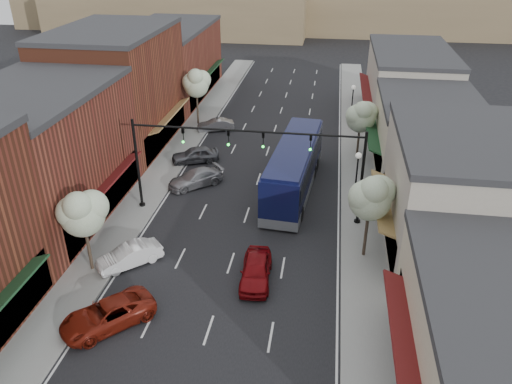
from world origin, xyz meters
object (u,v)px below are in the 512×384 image
at_px(tree_left_near, 82,212).
at_px(parked_car_a, 108,314).
at_px(lamp_post_far, 353,99).
at_px(parked_car_b, 130,256).
at_px(parked_car_e, 216,125).
at_px(tree_left_far, 196,82).
at_px(tree_right_far, 361,116).
at_px(parked_car_d, 195,155).
at_px(red_hatchback, 256,270).
at_px(signal_mast_right, 328,163).
at_px(coach_bus, 294,167).
at_px(tree_right_near, 371,196).
at_px(lamp_post_near, 357,171).
at_px(parked_car_c, 195,178).
at_px(signal_mast_left, 168,153).

height_order(tree_left_near, parked_car_a, tree_left_near).
height_order(lamp_post_far, parked_car_b, lamp_post_far).
bearing_deg(parked_car_a, parked_car_e, 135.81).
bearing_deg(parked_car_a, tree_left_far, 139.89).
bearing_deg(parked_car_e, tree_left_far, -142.51).
distance_m(tree_right_far, parked_car_d, 15.21).
xyz_separation_m(tree_left_near, red_hatchback, (10.08, 0.59, -3.48)).
distance_m(lamp_post_far, red_hatchback, 28.20).
bearing_deg(parked_car_b, tree_left_far, 141.56).
distance_m(signal_mast_right, parked_car_d, 15.05).
relative_size(tree_left_far, lamp_post_far, 1.38).
bearing_deg(parked_car_d, coach_bus, 43.47).
bearing_deg(parked_car_d, red_hatchback, 4.21).
height_order(red_hatchback, parked_car_d, red_hatchback).
relative_size(tree_left_far, parked_car_a, 1.23).
relative_size(tree_right_near, lamp_post_near, 1.34).
relative_size(red_hatchback, parked_car_e, 1.17).
distance_m(lamp_post_near, parked_car_d, 15.35).
bearing_deg(signal_mast_right, parked_car_c, 158.88).
distance_m(tree_right_far, parked_car_b, 24.19).
xyz_separation_m(lamp_post_far, parked_car_b, (-14.00, -27.09, -2.34)).
xyz_separation_m(signal_mast_left, tree_right_near, (13.97, -4.05, -0.17)).
distance_m(tree_left_near, parked_car_b, 4.22).
xyz_separation_m(tree_right_far, coach_bus, (-5.28, -7.53, -1.94)).
height_order(tree_right_far, parked_car_c, tree_right_far).
bearing_deg(parked_car_b, parked_car_a, -33.96).
relative_size(signal_mast_right, tree_left_near, 1.44).
distance_m(signal_mast_right, tree_left_far, 22.68).
xyz_separation_m(signal_mast_left, parked_car_a, (0.27, -12.37, -3.93)).
bearing_deg(parked_car_c, tree_left_far, 152.35).
relative_size(lamp_post_far, parked_car_d, 1.06).
relative_size(tree_right_far, red_hatchback, 1.24).
bearing_deg(signal_mast_left, parked_car_d, 93.30).
bearing_deg(tree_right_near, parked_car_e, 124.98).
bearing_deg(lamp_post_near, red_hatchback, -120.93).
distance_m(signal_mast_left, tree_right_far, 18.39).
distance_m(red_hatchback, parked_car_a, 8.70).
height_order(lamp_post_near, parked_car_a, lamp_post_near).
bearing_deg(coach_bus, tree_right_far, 59.82).
relative_size(coach_bus, parked_car_b, 3.24).
bearing_deg(signal_mast_right, tree_left_far, 127.71).
distance_m(signal_mast_right, coach_bus, 5.71).
bearing_deg(parked_car_e, red_hatchback, -1.47).
xyz_separation_m(signal_mast_left, tree_left_far, (-2.63, 17.95, -0.02)).
xyz_separation_m(lamp_post_far, parked_car_a, (-13.15, -32.37, -2.32)).
xyz_separation_m(tree_right_near, parked_car_c, (-13.26, 8.13, -3.78)).
distance_m(coach_bus, parked_car_e, 15.23).
height_order(tree_right_near, lamp_post_far, tree_right_near).
height_order(tree_left_far, parked_car_c, tree_left_far).
bearing_deg(parked_car_c, tree_left_near, -56.56).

